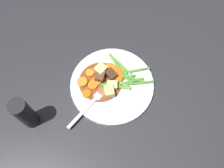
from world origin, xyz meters
TOP-DOWN VIEW (x-y plane):
  - ground_plane at (0.00, 0.00)m, footprint 3.00×3.00m
  - dinner_plate at (0.00, 0.00)m, footprint 0.25×0.25m
  - stew_sauce at (0.03, -0.01)m, footprint 0.13×0.13m
  - carrot_slice_0 at (0.08, 0.03)m, footprint 0.03×0.03m
  - carrot_slice_1 at (0.04, -0.01)m, footprint 0.03×0.03m
  - carrot_slice_2 at (-0.02, -0.03)m, footprint 0.05×0.05m
  - carrot_slice_3 at (-0.02, -0.01)m, footprint 0.04×0.04m
  - carrot_slice_4 at (0.09, -0.01)m, footprint 0.03×0.03m
  - carrot_slice_5 at (0.06, -0.04)m, footprint 0.03×0.03m
  - carrot_slice_6 at (0.06, -0.00)m, footprint 0.04×0.04m
  - carrot_slice_7 at (0.00, -0.05)m, footprint 0.04×0.04m
  - potato_chunk_0 at (0.03, -0.04)m, footprint 0.04×0.04m
  - potato_chunk_1 at (0.01, 0.03)m, footprint 0.03×0.03m
  - potato_chunk_2 at (0.00, 0.01)m, footprint 0.03×0.03m
  - meat_chunk_0 at (0.03, -0.02)m, footprint 0.04×0.04m
  - meat_chunk_1 at (0.00, -0.03)m, footprint 0.04×0.04m
  - meat_chunk_2 at (-0.00, -0.01)m, footprint 0.02×0.02m
  - green_bean_0 at (-0.08, -0.04)m, footprint 0.07×0.01m
  - green_bean_1 at (0.00, 0.00)m, footprint 0.06×0.01m
  - green_bean_2 at (-0.04, -0.02)m, footprint 0.05×0.07m
  - green_bean_3 at (-0.06, -0.01)m, footprint 0.07×0.03m
  - green_bean_4 at (-0.06, -0.00)m, footprint 0.08×0.02m
  - green_bean_5 at (-0.02, -0.06)m, footprint 0.04×0.08m
  - green_bean_6 at (-0.01, 0.01)m, footprint 0.08×0.03m
  - green_bean_7 at (-0.04, -0.05)m, footprint 0.05×0.07m
  - green_bean_8 at (-0.08, 0.01)m, footprint 0.08×0.01m
  - green_bean_9 at (-0.03, -0.00)m, footprint 0.06×0.05m
  - green_bean_10 at (-0.04, -0.04)m, footprint 0.03×0.05m
  - green_bean_11 at (-0.00, -0.01)m, footprint 0.08×0.03m
  - green_bean_12 at (-0.04, -0.01)m, footprint 0.06×0.01m
  - fork at (0.07, 0.06)m, footprint 0.14×0.13m
  - pepper_mill at (0.24, 0.08)m, footprint 0.04×0.04m

SIDE VIEW (x-z plane):
  - ground_plane at x=0.00m, z-range 0.00..0.00m
  - dinner_plate at x=0.00m, z-range 0.00..0.01m
  - stew_sauce at x=0.03m, z-range 0.01..0.02m
  - fork at x=0.07m, z-range 0.01..0.02m
  - green_bean_12 at x=-0.04m, z-range 0.01..0.02m
  - green_bean_1 at x=0.00m, z-range 0.01..0.02m
  - green_bean_7 at x=-0.04m, z-range 0.01..0.02m
  - green_bean_0 at x=-0.08m, z-range 0.01..0.02m
  - green_bean_3 at x=-0.06m, z-range 0.01..0.02m
  - green_bean_8 at x=-0.08m, z-range 0.01..0.02m
  - green_bean_6 at x=-0.01m, z-range 0.01..0.02m
  - green_bean_10 at x=-0.04m, z-range 0.01..0.02m
  - carrot_slice_0 at x=0.08m, z-range 0.01..0.02m
  - carrot_slice_7 at x=0.00m, z-range 0.01..0.02m
  - green_bean_2 at x=-0.04m, z-range 0.01..0.02m
  - green_bean_4 at x=-0.06m, z-range 0.01..0.02m
  - green_bean_5 at x=-0.02m, z-range 0.01..0.02m
  - green_bean_9 at x=-0.03m, z-range 0.01..0.02m
  - green_bean_11 at x=0.00m, z-range 0.01..0.02m
  - carrot_slice_6 at x=0.06m, z-range 0.01..0.02m
  - carrot_slice_2 at x=-0.02m, z-range 0.01..0.02m
  - carrot_slice_5 at x=0.06m, z-range 0.01..0.02m
  - carrot_slice_1 at x=0.04m, z-range 0.01..0.02m
  - carrot_slice_3 at x=-0.02m, z-range 0.01..0.02m
  - carrot_slice_4 at x=0.09m, z-range 0.01..0.03m
  - meat_chunk_2 at x=0.00m, z-range 0.01..0.03m
  - potato_chunk_2 at x=0.00m, z-range 0.01..0.03m
  - meat_chunk_1 at x=0.00m, z-range 0.01..0.04m
  - potato_chunk_1 at x=0.01m, z-range 0.01..0.04m
  - meat_chunk_0 at x=0.03m, z-range 0.01..0.04m
  - potato_chunk_0 at x=0.03m, z-range 0.01..0.04m
  - pepper_mill at x=0.24m, z-range 0.00..0.13m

